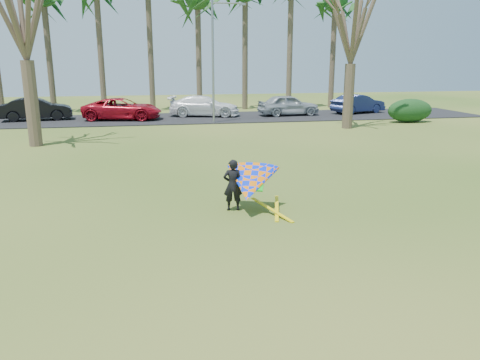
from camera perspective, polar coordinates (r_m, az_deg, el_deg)
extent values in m
plane|color=#1F4E11|center=(10.93, 2.00, -8.17)|extent=(100.00, 100.00, 0.00)
cube|color=black|center=(35.15, -7.14, 7.48)|extent=(46.00, 7.00, 0.06)
cylinder|color=#473B2B|center=(41.56, -22.25, 13.78)|extent=(0.48, 0.48, 9.00)
cylinder|color=#4B3B2D|center=(41.01, -16.64, 14.73)|extent=(0.48, 0.48, 9.70)
cylinder|color=#4C3F2E|center=(40.85, -10.88, 15.55)|extent=(0.48, 0.48, 10.40)
cylinder|color=brown|center=(41.06, -5.05, 14.76)|extent=(0.48, 0.48, 9.00)
cylinder|color=#473B2B|center=(41.67, 0.61, 15.29)|extent=(0.48, 0.48, 9.70)
cylinder|color=#4C3E2D|center=(42.65, 6.09, 15.66)|extent=(0.48, 0.48, 10.40)
cylinder|color=#48382B|center=(43.96, 11.23, 14.52)|extent=(0.48, 0.48, 9.00)
ellipsoid|color=#1A4518|center=(44.25, 11.55, 20.74)|extent=(4.84, 4.84, 3.08)
cylinder|color=brown|center=(25.57, -24.05, 8.47)|extent=(0.64, 0.64, 4.20)
cylinder|color=#453729|center=(30.50, 13.10, 9.89)|extent=(0.64, 0.64, 3.99)
cylinder|color=gray|center=(32.12, -3.32, 14.02)|extent=(0.16, 0.16, 8.00)
cylinder|color=gray|center=(32.47, -1.55, 20.76)|extent=(2.00, 0.10, 0.10)
cube|color=gray|center=(32.64, 0.30, 20.65)|extent=(0.40, 0.18, 0.12)
ellipsoid|color=#133515|center=(34.83, 20.00, 7.96)|extent=(3.25, 1.47, 1.62)
imported|color=black|center=(36.42, -23.59, 7.94)|extent=(4.98, 2.32, 1.58)
imported|color=#AA0D1C|center=(34.81, -14.14, 8.41)|extent=(5.85, 3.44, 1.53)
imported|color=white|center=(36.05, -4.37, 8.99)|extent=(5.66, 3.35, 1.54)
imported|color=#9BA2A8|center=(36.66, 5.92, 9.09)|extent=(4.80, 2.21, 1.59)
imported|color=navy|center=(39.20, 14.20, 9.00)|extent=(4.78, 2.90, 1.49)
imported|color=black|center=(13.31, -0.89, -0.62)|extent=(0.57, 0.40, 1.49)
cone|color=#052BFF|center=(13.12, 1.23, -0.36)|extent=(2.13, 2.39, 2.02)
cube|color=#0CBF19|center=(13.09, 1.82, -0.64)|extent=(0.62, 0.60, 0.24)
cube|color=yellow|center=(13.16, 3.88, -4.14)|extent=(0.85, 1.66, 0.28)
cube|color=yellow|center=(13.39, 4.49, -3.82)|extent=(0.56, 1.76, 0.22)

